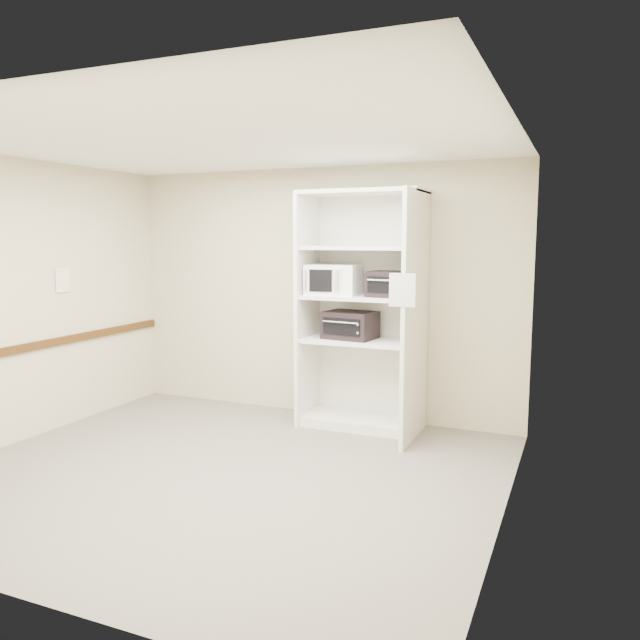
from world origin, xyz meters
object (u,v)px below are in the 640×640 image
at_px(microwave, 333,280).
at_px(toaster_oven_lower, 350,325).
at_px(toaster_oven_upper, 392,284).
at_px(shelving_unit, 366,319).

xyz_separation_m(microwave, toaster_oven_lower, (0.18, 0.02, -0.46)).
xyz_separation_m(microwave, toaster_oven_upper, (0.63, -0.02, -0.03)).
distance_m(shelving_unit, microwave, 0.52).
height_order(shelving_unit, toaster_oven_upper, shelving_unit).
bearing_deg(shelving_unit, toaster_oven_lower, -175.17).
distance_m(shelving_unit, toaster_oven_lower, 0.18).
bearing_deg(toaster_oven_upper, toaster_oven_lower, -178.56).
xyz_separation_m(shelving_unit, toaster_oven_upper, (0.28, -0.06, 0.37)).
bearing_deg(toaster_oven_upper, microwave, -174.95).
relative_size(microwave, toaster_oven_lower, 1.02).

